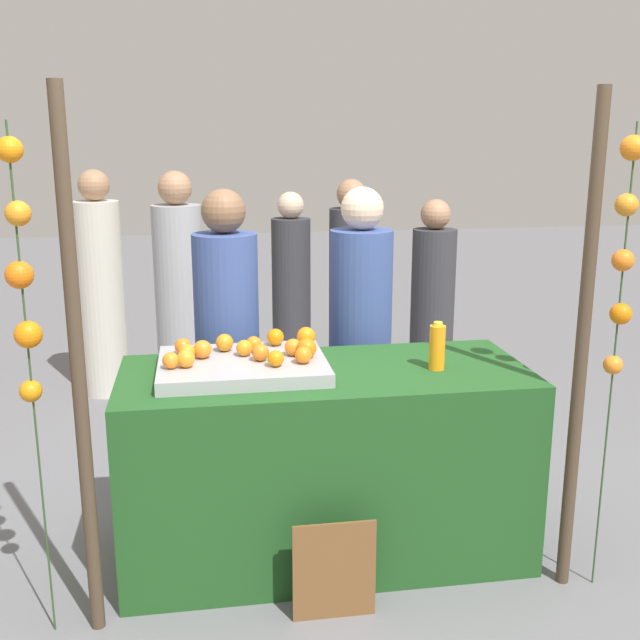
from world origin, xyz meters
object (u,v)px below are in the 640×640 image
at_px(chalkboard_sign, 334,571).
at_px(juice_bottle, 437,347).
at_px(stall_counter, 325,463).
at_px(vendor_left, 228,360).
at_px(orange_0, 187,352).
at_px(vendor_right, 360,352).
at_px(orange_1, 183,346).

bearing_deg(chalkboard_sign, juice_bottle, 39.44).
xyz_separation_m(stall_counter, vendor_left, (-0.42, 0.65, 0.33)).
bearing_deg(orange_0, vendor_right, 33.59).
height_order(juice_bottle, vendor_left, vendor_left).
relative_size(vendor_left, vendor_right, 1.00).
relative_size(juice_bottle, vendor_right, 0.13).
bearing_deg(stall_counter, orange_0, 174.31).
bearing_deg(vendor_left, chalkboard_sign, -72.44).
bearing_deg(vendor_left, vendor_right, 2.41).
xyz_separation_m(orange_0, vendor_left, (0.20, 0.59, -0.22)).
height_order(orange_0, juice_bottle, juice_bottle).
distance_m(orange_1, vendor_left, 0.58).
distance_m(stall_counter, vendor_right, 0.82).
relative_size(orange_1, vendor_right, 0.04).
bearing_deg(orange_0, stall_counter, -5.69).
height_order(stall_counter, vendor_left, vendor_left).
xyz_separation_m(orange_0, chalkboard_sign, (0.57, -0.58, -0.80)).
bearing_deg(vendor_right, orange_0, -146.41).
height_order(stall_counter, orange_0, orange_0).
bearing_deg(orange_0, orange_1, 101.15).
distance_m(juice_bottle, vendor_left, 1.18).
distance_m(stall_counter, juice_bottle, 0.76).
distance_m(orange_0, juice_bottle, 1.13).
height_order(juice_bottle, chalkboard_sign, juice_bottle).
bearing_deg(chalkboard_sign, vendor_left, 107.56).
height_order(orange_1, chalkboard_sign, orange_1).
distance_m(orange_0, orange_1, 0.10).
xyz_separation_m(stall_counter, chalkboard_sign, (-0.05, -0.52, -0.24)).
relative_size(orange_0, vendor_left, 0.04).
height_order(juice_bottle, vendor_right, vendor_right).
bearing_deg(vendor_left, stall_counter, -57.19).
height_order(orange_0, vendor_right, vendor_right).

